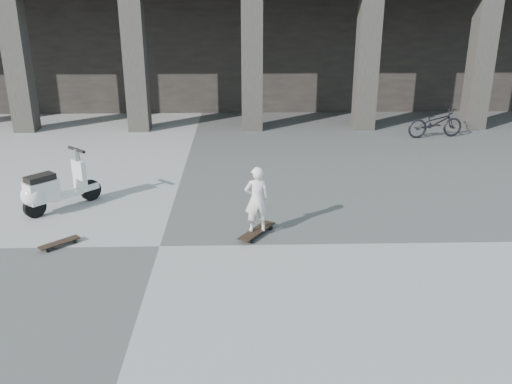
{
  "coord_description": "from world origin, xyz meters",
  "views": [
    {
      "loc": [
        1.44,
        -8.52,
        4.15
      ],
      "look_at": [
        1.7,
        0.91,
        0.65
      ],
      "focal_mm": 38.0,
      "sensor_mm": 36.0,
      "label": 1
    }
  ],
  "objects_px": {
    "skateboard_spare": "(59,243)",
    "bicycle": "(435,123)",
    "child": "(257,199)",
    "scooter": "(49,190)",
    "longboard": "(257,231)"
  },
  "relations": [
    {
      "from": "skateboard_spare",
      "to": "child",
      "type": "height_order",
      "value": "child"
    },
    {
      "from": "skateboard_spare",
      "to": "scooter",
      "type": "bearing_deg",
      "value": 68.88
    },
    {
      "from": "child",
      "to": "scooter",
      "type": "xyz_separation_m",
      "value": [
        -4.08,
        1.19,
        -0.23
      ]
    },
    {
      "from": "child",
      "to": "bicycle",
      "type": "bearing_deg",
      "value": -138.04
    },
    {
      "from": "longboard",
      "to": "bicycle",
      "type": "height_order",
      "value": "bicycle"
    },
    {
      "from": "child",
      "to": "skateboard_spare",
      "type": "bearing_deg",
      "value": -2.88
    },
    {
      "from": "skateboard_spare",
      "to": "bicycle",
      "type": "distance_m",
      "value": 11.58
    },
    {
      "from": "skateboard_spare",
      "to": "scooter",
      "type": "xyz_separation_m",
      "value": [
        -0.64,
        1.56,
        0.4
      ]
    },
    {
      "from": "child",
      "to": "scooter",
      "type": "height_order",
      "value": "child"
    },
    {
      "from": "longboard",
      "to": "bicycle",
      "type": "distance_m",
      "value": 8.87
    },
    {
      "from": "child",
      "to": "scooter",
      "type": "relative_size",
      "value": 0.89
    },
    {
      "from": "longboard",
      "to": "skateboard_spare",
      "type": "relative_size",
      "value": 1.44
    },
    {
      "from": "child",
      "to": "scooter",
      "type": "distance_m",
      "value": 4.25
    },
    {
      "from": "skateboard_spare",
      "to": "child",
      "type": "bearing_deg",
      "value": -37.37
    },
    {
      "from": "longboard",
      "to": "skateboard_spare",
      "type": "height_order",
      "value": "longboard"
    }
  ]
}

